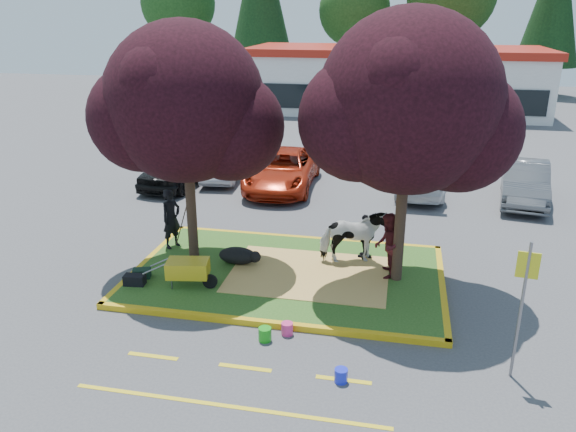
% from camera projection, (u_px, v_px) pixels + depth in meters
% --- Properties ---
extents(ground, '(90.00, 90.00, 0.00)m').
position_uv_depth(ground, '(287.00, 277.00, 15.22)').
color(ground, '#424244').
rests_on(ground, ground).
extents(median_island, '(8.00, 5.00, 0.15)m').
position_uv_depth(median_island, '(287.00, 275.00, 15.20)').
color(median_island, '#265019').
rests_on(median_island, ground).
extents(curb_near, '(8.30, 0.16, 0.15)m').
position_uv_depth(curb_near, '(264.00, 323.00, 12.82)').
color(curb_near, gold).
rests_on(curb_near, ground).
extents(curb_far, '(8.30, 0.16, 0.15)m').
position_uv_depth(curb_far, '(304.00, 239.00, 17.57)').
color(curb_far, gold).
rests_on(curb_far, ground).
extents(curb_left, '(0.16, 5.30, 0.15)m').
position_uv_depth(curb_left, '(147.00, 262.00, 15.97)').
color(curb_left, gold).
rests_on(curb_left, ground).
extents(curb_right, '(0.16, 5.30, 0.15)m').
position_uv_depth(curb_right, '(442.00, 289.00, 14.43)').
color(curb_right, gold).
rests_on(curb_right, ground).
extents(straw_bedding, '(4.20, 3.00, 0.01)m').
position_uv_depth(straw_bedding, '(309.00, 274.00, 15.06)').
color(straw_bedding, '#E0B05C').
rests_on(straw_bedding, median_island).
extents(tree_purple_left, '(5.06, 4.20, 6.51)m').
position_uv_depth(tree_purple_left, '(186.00, 110.00, 14.59)').
color(tree_purple_left, black).
rests_on(tree_purple_left, median_island).
extents(tree_purple_right, '(5.30, 4.40, 6.82)m').
position_uv_depth(tree_purple_right, '(409.00, 111.00, 13.26)').
color(tree_purple_right, black).
rests_on(tree_purple_right, median_island).
extents(fire_lane_stripe_a, '(1.10, 0.12, 0.01)m').
position_uv_depth(fire_lane_stripe_a, '(153.00, 356.00, 11.74)').
color(fire_lane_stripe_a, yellow).
rests_on(fire_lane_stripe_a, ground).
extents(fire_lane_stripe_b, '(1.10, 0.12, 0.01)m').
position_uv_depth(fire_lane_stripe_b, '(245.00, 368.00, 11.36)').
color(fire_lane_stripe_b, yellow).
rests_on(fire_lane_stripe_b, ground).
extents(fire_lane_stripe_c, '(1.10, 0.12, 0.01)m').
position_uv_depth(fire_lane_stripe_c, '(344.00, 380.00, 10.98)').
color(fire_lane_stripe_c, yellow).
rests_on(fire_lane_stripe_c, ground).
extents(fire_lane_long, '(6.00, 0.10, 0.01)m').
position_uv_depth(fire_lane_long, '(227.00, 406.00, 10.26)').
color(fire_lane_long, yellow).
rests_on(fire_lane_long, ground).
extents(retail_building, '(20.40, 8.40, 4.40)m').
position_uv_depth(retail_building, '(394.00, 79.00, 39.80)').
color(retail_building, silver).
rests_on(retail_building, ground).
extents(cow, '(1.99, 1.36, 1.54)m').
position_uv_depth(cow, '(354.00, 237.00, 15.49)').
color(cow, white).
rests_on(cow, median_island).
extents(calf, '(1.19, 0.86, 0.46)m').
position_uv_depth(calf, '(238.00, 256.00, 15.63)').
color(calf, black).
rests_on(calf, median_island).
extents(handler, '(0.67, 0.77, 1.78)m').
position_uv_depth(handler, '(171.00, 219.00, 16.51)').
color(handler, black).
rests_on(handler, median_island).
extents(visitor_a, '(0.69, 0.87, 1.75)m').
position_uv_depth(visitor_a, '(388.00, 246.00, 14.66)').
color(visitor_a, '#4B1518').
rests_on(visitor_a, median_island).
extents(visitor_b, '(0.47, 0.80, 1.29)m').
position_uv_depth(visitor_b, '(365.00, 236.00, 15.90)').
color(visitor_b, black).
rests_on(visitor_b, median_island).
extents(wheelbarrow, '(1.89, 0.80, 0.71)m').
position_uv_depth(wheelbarrow, '(188.00, 269.00, 14.24)').
color(wheelbarrow, black).
rests_on(wheelbarrow, median_island).
extents(gear_bag_dark, '(0.56, 0.34, 0.27)m').
position_uv_depth(gear_bag_dark, '(135.00, 280.00, 14.43)').
color(gear_bag_dark, black).
rests_on(gear_bag_dark, median_island).
extents(gear_bag_green, '(0.52, 0.41, 0.24)m').
position_uv_depth(gear_bag_green, '(142.00, 273.00, 14.82)').
color(gear_bag_green, black).
rests_on(gear_bag_green, median_island).
extents(sign_post, '(0.40, 0.08, 2.87)m').
position_uv_depth(sign_post, '(523.00, 295.00, 10.49)').
color(sign_post, slate).
rests_on(sign_post, ground).
extents(bucket_green, '(0.37, 0.37, 0.31)m').
position_uv_depth(bucket_green, '(265.00, 334.00, 12.25)').
color(bucket_green, '#199A17').
rests_on(bucket_green, ground).
extents(bucket_pink, '(0.30, 0.30, 0.28)m').
position_uv_depth(bucket_pink, '(287.00, 329.00, 12.49)').
color(bucket_pink, '#E23278').
rests_on(bucket_pink, ground).
extents(bucket_blue, '(0.32, 0.32, 0.28)m').
position_uv_depth(bucket_blue, '(341.00, 375.00, 10.89)').
color(bucket_blue, '#1B28DC').
rests_on(bucket_blue, ground).
extents(car_black, '(2.19, 4.77, 1.58)m').
position_uv_depth(car_black, '(179.00, 166.00, 23.11)').
color(car_black, black).
rests_on(car_black, ground).
extents(car_silver, '(1.73, 3.95, 1.26)m').
position_uv_depth(car_silver, '(224.00, 164.00, 23.89)').
color(car_silver, '#95969C').
rests_on(car_silver, ground).
extents(car_red, '(2.65, 5.52, 1.52)m').
position_uv_depth(car_red, '(283.00, 169.00, 22.67)').
color(car_red, '#A6240D').
rests_on(car_red, ground).
extents(car_white, '(1.96, 4.68, 1.35)m').
position_uv_depth(car_white, '(420.00, 176.00, 22.08)').
color(car_white, silver).
rests_on(car_white, ground).
extents(car_grey, '(2.24, 4.74, 1.50)m').
position_uv_depth(car_grey, '(525.00, 182.00, 21.02)').
color(car_grey, '#515558').
rests_on(car_grey, ground).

